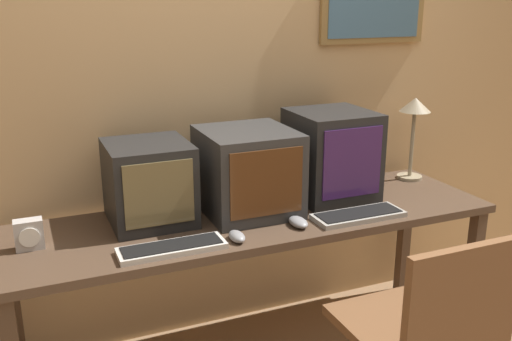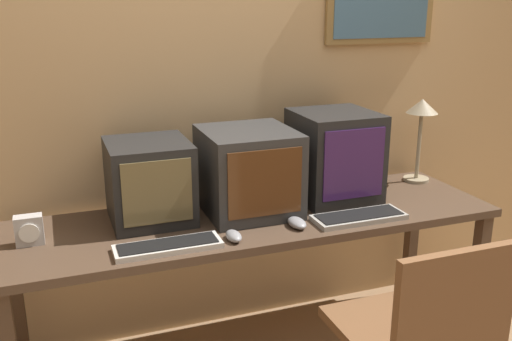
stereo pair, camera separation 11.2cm
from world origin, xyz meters
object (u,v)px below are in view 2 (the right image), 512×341
Objects in this scene: monitor_left at (149,181)px; monitor_right at (334,156)px; mouse_far_corner at (297,223)px; desk_lamp at (421,118)px; mouse_near_keyboard at (234,236)px; keyboard_side at (359,217)px; desk_clock at (29,230)px; keyboard_main at (168,246)px; monitor_center at (248,171)px.

monitor_right is (0.87, -0.03, 0.04)m from monitor_left.
desk_lamp is (0.85, 0.36, 0.32)m from mouse_far_corner.
mouse_far_corner is (0.29, 0.04, -0.00)m from mouse_near_keyboard.
mouse_far_corner is at bearing -157.00° from desk_lamp.
monitor_left is at bearing 158.98° from keyboard_side.
keyboard_side is 1.35m from desk_clock.
monitor_left is at bearing 178.32° from monitor_right.
desk_clock reaches higher than keyboard_main.
keyboard_main is 1.00× the size of keyboard_side.
keyboard_main is at bearing -160.28° from monitor_right.
mouse_far_corner is at bearing -28.77° from monitor_left.
mouse_near_keyboard is 0.88× the size of mouse_far_corner.
desk_lamp is at bearing 23.00° from mouse_far_corner.
keyboard_main is 0.55m from desk_clock.
mouse_near_keyboard is at bearing -152.25° from monitor_right.
monitor_right is (0.44, 0.03, 0.02)m from monitor_center.
monitor_right is at bearing 41.65° from mouse_far_corner.
monitor_left is at bearing 127.46° from mouse_near_keyboard.
desk_lamp reaches higher than keyboard_side.
mouse_near_keyboard is 0.29m from mouse_far_corner.
mouse_near_keyboard reaches higher than keyboard_main.
mouse_near_keyboard is at bearing -119.61° from monitor_center.
desk_lamp is (1.14, 0.40, 0.32)m from mouse_near_keyboard.
mouse_far_corner is (-0.31, -0.28, -0.19)m from monitor_right.
monitor_left is 0.87× the size of monitor_center.
desk_clock is at bearing 154.91° from keyboard_main.
desk_clock is 1.92m from desk_lamp.
desk_lamp reaches higher than monitor_right.
mouse_near_keyboard is at bearing -17.57° from desk_clock.
monitor_right is 1.02× the size of keyboard_side.
mouse_far_corner is 0.28× the size of desk_lamp.
mouse_far_corner is at bearing -138.35° from monitor_right.
monitor_center is at bearing 60.39° from mouse_near_keyboard.
desk_lamp is at bearing 4.82° from desk_clock.
keyboard_main is 0.55m from mouse_far_corner.
desk_lamp reaches higher than monitor_left.
monitor_left is at bearing 12.08° from desk_clock.
desk_lamp reaches higher than keyboard_main.
mouse_far_corner is at bearing -10.81° from desk_clock.
monitor_right is 0.96× the size of desk_lamp.
monitor_right is 0.55m from desk_lamp.
monitor_left is 0.87m from monitor_right.
mouse_near_keyboard is (-0.61, -0.32, -0.19)m from monitor_right.
mouse_near_keyboard is 0.24× the size of desk_lamp.
mouse_far_corner reaches higher than keyboard_main.
desk_lamp is at bearing 19.31° from mouse_near_keyboard.
monitor_right is 0.46m from mouse_far_corner.
monitor_center is 0.93m from desk_clock.
monitor_center reaches higher than desk_clock.
monitor_center is 0.44m from monitor_right.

